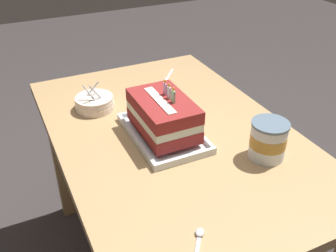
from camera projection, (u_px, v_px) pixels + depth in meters
The scene contains 7 objects.
dining_table at pixel (172, 154), 1.38m from camera, with size 1.19×0.78×0.71m.
foil_tray at pixel (163, 134), 1.30m from camera, with size 0.34×0.21×0.02m.
birthday_cake at pixel (163, 115), 1.26m from camera, with size 0.26×0.16×0.17m.
bowl_stack at pixel (95, 103), 1.45m from camera, with size 0.15×0.15×0.11m.
ice_cream_tub at pixel (268, 140), 1.17m from camera, with size 0.11×0.11×0.12m.
serving_spoon_near_tray at pixel (168, 77), 1.69m from camera, with size 0.11×0.10×0.01m.
serving_spoon_by_bowls at pixel (199, 239), 0.92m from camera, with size 0.11×0.09×0.01m.
Camera 1 is at (1.00, -0.49, 1.43)m, focal length 41.35 mm.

